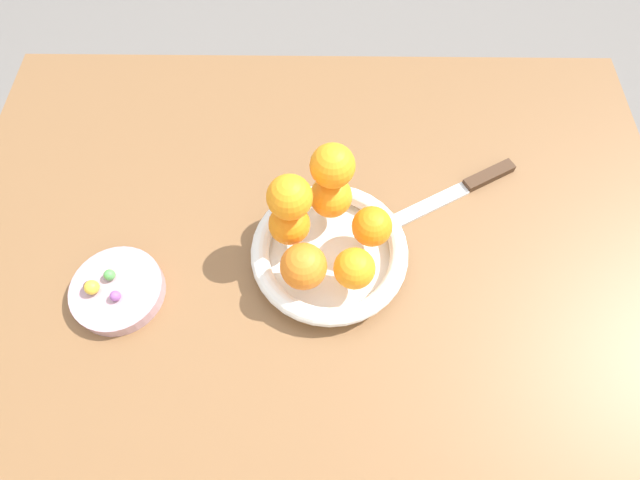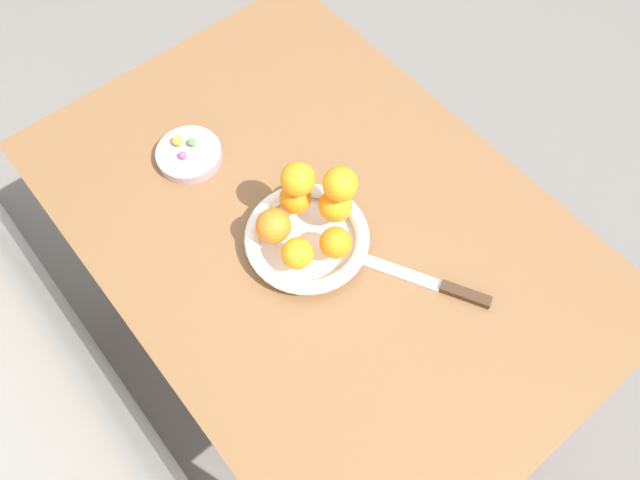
% 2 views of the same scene
% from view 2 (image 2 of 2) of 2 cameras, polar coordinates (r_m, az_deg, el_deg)
% --- Properties ---
extents(ground_plane, '(6.00, 6.00, 0.00)m').
position_cam_2_polar(ground_plane, '(1.84, -0.13, -9.99)').
color(ground_plane, slate).
extents(dining_table, '(1.10, 0.76, 0.74)m').
position_cam_2_polar(dining_table, '(1.24, -0.19, -0.42)').
color(dining_table, brown).
rests_on(dining_table, ground_plane).
extents(fruit_bowl, '(0.22, 0.22, 0.04)m').
position_cam_2_polar(fruit_bowl, '(1.12, -1.20, 0.14)').
color(fruit_bowl, white).
rests_on(fruit_bowl, dining_table).
extents(candy_dish, '(0.13, 0.13, 0.02)m').
position_cam_2_polar(candy_dish, '(1.26, -11.86, 7.64)').
color(candy_dish, '#B28C99').
rests_on(candy_dish, dining_table).
extents(orange_0, '(0.06, 0.06, 0.06)m').
position_cam_2_polar(orange_0, '(1.11, -2.28, 3.82)').
color(orange_0, orange).
rests_on(orange_0, fruit_bowl).
extents(orange_1, '(0.06, 0.06, 0.06)m').
position_cam_2_polar(orange_1, '(1.08, -4.28, 1.29)').
color(orange_1, orange).
rests_on(orange_1, fruit_bowl).
extents(orange_2, '(0.06, 0.06, 0.06)m').
position_cam_2_polar(orange_2, '(1.05, -2.10, -1.24)').
color(orange_2, orange).
rests_on(orange_2, fruit_bowl).
extents(orange_3, '(0.06, 0.06, 0.06)m').
position_cam_2_polar(orange_3, '(1.06, 1.43, -0.24)').
color(orange_3, orange).
rests_on(orange_3, fruit_bowl).
extents(orange_4, '(0.06, 0.06, 0.06)m').
position_cam_2_polar(orange_4, '(1.10, 1.41, 3.18)').
color(orange_4, orange).
rests_on(orange_4, fruit_bowl).
extents(orange_5, '(0.06, 0.06, 0.06)m').
position_cam_2_polar(orange_5, '(1.06, -2.04, 5.58)').
color(orange_5, orange).
rests_on(orange_5, orange_0).
extents(orange_6, '(0.06, 0.06, 0.06)m').
position_cam_2_polar(orange_6, '(1.05, 1.86, 5.14)').
color(orange_6, orange).
rests_on(orange_6, orange_4).
extents(candy_ball_0, '(0.02, 0.02, 0.02)m').
position_cam_2_polar(candy_ball_0, '(1.26, -12.90, 8.97)').
color(candy_ball_0, '#472819').
rests_on(candy_ball_0, candy_dish).
extents(candy_ball_1, '(0.02, 0.02, 0.02)m').
position_cam_2_polar(candy_ball_1, '(1.25, -11.65, 8.75)').
color(candy_ball_1, '#4C9947').
rests_on(candy_ball_1, candy_dish).
extents(candy_ball_2, '(0.02, 0.02, 0.02)m').
position_cam_2_polar(candy_ball_2, '(1.26, -12.90, 8.85)').
color(candy_ball_2, gold).
rests_on(candy_ball_2, candy_dish).
extents(candy_ball_3, '(0.01, 0.01, 0.01)m').
position_cam_2_polar(candy_ball_3, '(1.24, -12.46, 7.58)').
color(candy_ball_3, '#8C4C99').
rests_on(candy_ball_3, candy_dish).
extents(knife, '(0.24, 0.14, 0.01)m').
position_cam_2_polar(knife, '(1.12, 10.16, -3.88)').
color(knife, '#3F2819').
rests_on(knife, dining_table).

